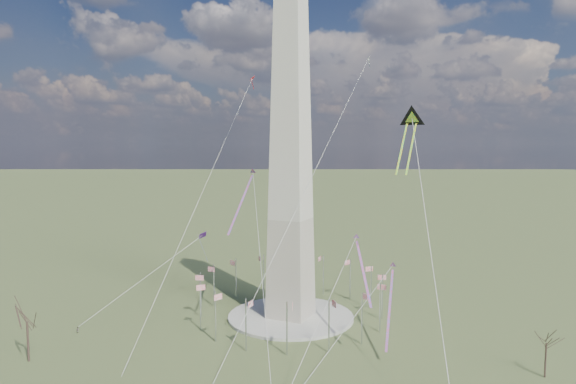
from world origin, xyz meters
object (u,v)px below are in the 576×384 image
at_px(tree_near, 546,341).
at_px(kite_delta_black, 411,122).
at_px(washington_monument, 291,150).
at_px(person_west, 78,330).

height_order(tree_near, kite_delta_black, kite_delta_black).
bearing_deg(tree_near, washington_monument, 170.15).
xyz_separation_m(washington_monument, tree_near, (65.00, -11.28, -39.90)).
height_order(tree_near, person_west, tree_near).
relative_size(washington_monument, tree_near, 8.85).
distance_m(washington_monument, tree_near, 77.10).
distance_m(washington_monument, person_west, 74.45).
height_order(washington_monument, tree_near, washington_monument).
height_order(washington_monument, person_west, washington_monument).
relative_size(person_west, kite_delta_black, 0.08).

